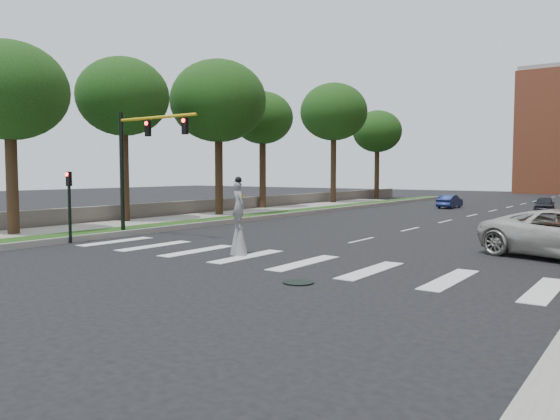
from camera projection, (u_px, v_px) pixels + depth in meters
The scene contains 17 objects.
ground_plane at pixel (258, 264), 19.11m from camera, with size 160.00×160.00×0.00m, color black.
grass_median at pixel (298, 212), 42.01m from camera, with size 2.00×60.00×0.25m, color #193D11.
median_curb at pixel (309, 212), 41.41m from camera, with size 0.20×60.00×0.28m, color gray.
sidewalk_left at pixel (175, 220), 35.59m from camera, with size 4.00×60.00×0.18m, color gray.
stone_wall at pixel (257, 203), 46.78m from camera, with size 0.50×56.00×1.10m, color #5C564F.
manhole at pixel (298, 282), 15.75m from camera, with size 0.90×0.90×0.04m, color black.
traffic_signal at pixel (138, 153), 26.89m from camera, with size 5.30×0.23×6.20m.
secondary_signal at pixel (69, 200), 24.48m from camera, with size 0.25×0.21×3.23m.
stilt_performer at pixel (239, 224), 20.94m from camera, with size 0.82×0.64×3.03m.
car_near at pixel (544, 205), 42.92m from camera, with size 1.50×3.74×1.27m, color black.
car_mid at pixel (450, 201), 48.41m from camera, with size 1.25×3.59×1.18m, color navy.
tree_0 at pixel (9, 91), 26.35m from camera, with size 5.64×5.64×9.54m.
tree_1 at pixel (123, 98), 33.35m from camera, with size 5.63×5.63×10.21m.
tree_2 at pixel (218, 102), 38.58m from camera, with size 6.83×6.83×11.12m.
tree_3 at pixel (263, 119), 45.86m from camera, with size 5.18×5.18×9.96m.
tree_4 at pixel (334, 112), 54.08m from camera, with size 6.68×6.68×12.00m.
tree_5 at pixel (377, 132), 63.25m from camera, with size 5.69×5.69×10.33m.
Camera 1 is at (11.54, -15.03, 3.21)m, focal length 35.00 mm.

